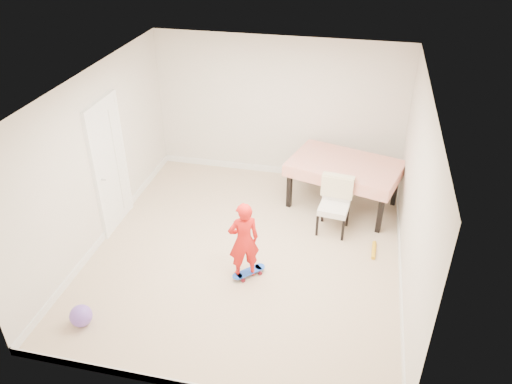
% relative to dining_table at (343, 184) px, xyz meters
% --- Properties ---
extents(ground, '(5.00, 5.00, 0.00)m').
position_rel_dining_table_xyz_m(ground, '(-1.29, -1.60, -0.42)').
color(ground, tan).
rests_on(ground, ground).
extents(ceiling, '(4.50, 5.00, 0.04)m').
position_rel_dining_table_xyz_m(ceiling, '(-1.29, -1.60, 2.16)').
color(ceiling, silver).
rests_on(ceiling, wall_back).
extents(wall_back, '(4.50, 0.04, 2.60)m').
position_rel_dining_table_xyz_m(wall_back, '(-1.29, 0.88, 0.88)').
color(wall_back, beige).
rests_on(wall_back, ground).
extents(wall_front, '(4.50, 0.04, 2.60)m').
position_rel_dining_table_xyz_m(wall_front, '(-1.29, -4.08, 0.88)').
color(wall_front, beige).
rests_on(wall_front, ground).
extents(wall_left, '(0.04, 5.00, 2.60)m').
position_rel_dining_table_xyz_m(wall_left, '(-3.52, -1.60, 0.88)').
color(wall_left, beige).
rests_on(wall_left, ground).
extents(wall_right, '(0.04, 5.00, 2.60)m').
position_rel_dining_table_xyz_m(wall_right, '(0.94, -1.60, 0.88)').
color(wall_right, beige).
rests_on(wall_right, ground).
extents(door, '(0.11, 0.94, 2.11)m').
position_rel_dining_table_xyz_m(door, '(-3.51, -1.30, 0.61)').
color(door, white).
rests_on(door, ground).
extents(baseboard_back, '(4.50, 0.02, 0.12)m').
position_rel_dining_table_xyz_m(baseboard_back, '(-1.29, 0.89, -0.36)').
color(baseboard_back, white).
rests_on(baseboard_back, ground).
extents(baseboard_left, '(0.02, 5.00, 0.12)m').
position_rel_dining_table_xyz_m(baseboard_left, '(-3.53, -1.60, -0.36)').
color(baseboard_left, white).
rests_on(baseboard_left, ground).
extents(baseboard_right, '(0.02, 5.00, 0.12)m').
position_rel_dining_table_xyz_m(baseboard_right, '(0.95, -1.60, -0.36)').
color(baseboard_right, white).
rests_on(baseboard_right, ground).
extents(dining_table, '(1.99, 1.54, 0.83)m').
position_rel_dining_table_xyz_m(dining_table, '(0.00, 0.00, 0.00)').
color(dining_table, '#B8091F').
rests_on(dining_table, ground).
extents(dining_chair, '(0.56, 0.63, 0.92)m').
position_rel_dining_table_xyz_m(dining_chair, '(-0.09, -0.78, 0.04)').
color(dining_chair, beige).
rests_on(dining_chair, ground).
extents(skateboard, '(0.50, 0.50, 0.08)m').
position_rel_dining_table_xyz_m(skateboard, '(-1.14, -2.12, -0.38)').
color(skateboard, blue).
rests_on(skateboard, ground).
extents(child, '(0.51, 0.45, 1.18)m').
position_rel_dining_table_xyz_m(child, '(-1.20, -2.14, 0.18)').
color(child, red).
rests_on(child, ground).
extents(balloon, '(0.28, 0.28, 0.28)m').
position_rel_dining_table_xyz_m(balloon, '(-2.97, -3.47, -0.28)').
color(balloon, '#7852C6').
rests_on(balloon, ground).
extents(foam_toy, '(0.07, 0.40, 0.06)m').
position_rel_dining_table_xyz_m(foam_toy, '(0.58, -1.19, -0.39)').
color(foam_toy, gold).
rests_on(foam_toy, ground).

